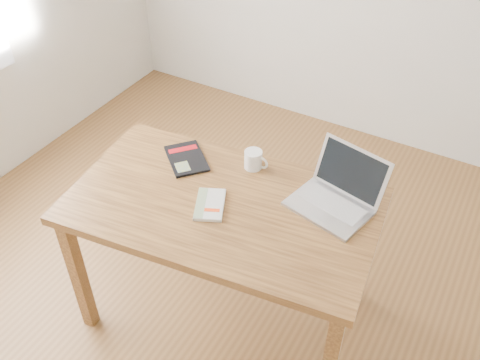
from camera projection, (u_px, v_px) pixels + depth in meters
The scene contains 6 objects.
room at pixel (222, 100), 1.71m from camera, with size 4.04×4.04×2.70m.
desk at pixel (223, 218), 2.29m from camera, with size 1.37×0.89×0.75m.
white_guidebook at pixel (210, 205), 2.21m from camera, with size 0.19×0.22×0.02m.
black_guidebook at pixel (186, 158), 2.45m from camera, with size 0.28×0.27×0.01m.
laptop at pixel (337, 194), 2.20m from camera, with size 0.38×0.36×0.22m.
coffee_mug at pixel (254, 159), 2.38m from camera, with size 0.12×0.08×0.09m.
Camera 1 is at (0.71, -1.25, 2.26)m, focal length 40.00 mm.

